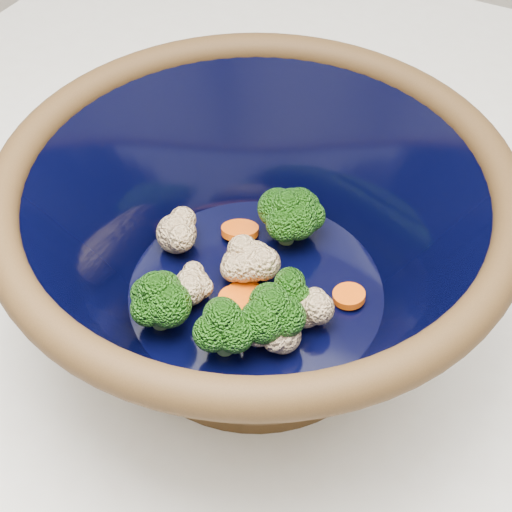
# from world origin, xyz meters

# --- Properties ---
(mixing_bowl) EXTENTS (0.42, 0.42, 0.16)m
(mixing_bowl) POSITION_xyz_m (-0.08, -0.00, 0.99)
(mixing_bowl) COLOR black
(mixing_bowl) RESTS_ON counter
(vegetable_pile) EXTENTS (0.18, 0.18, 0.05)m
(vegetable_pile) POSITION_xyz_m (-0.08, -0.01, 0.96)
(vegetable_pile) COLOR #608442
(vegetable_pile) RESTS_ON mixing_bowl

